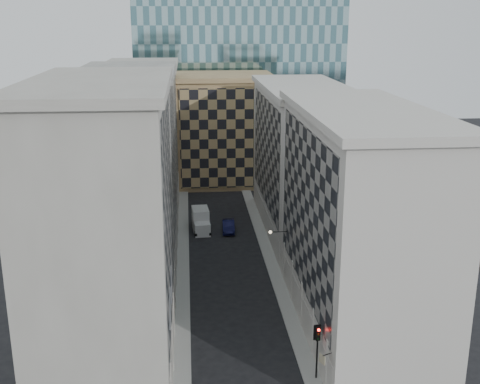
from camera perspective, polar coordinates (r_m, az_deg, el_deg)
sidewalk_west at (r=71.40m, az=-5.44°, el=-7.00°), size 1.50×100.00×0.15m
sidewalk_east at (r=72.03m, az=3.00°, el=-6.73°), size 1.50×100.00×0.15m
bldg_left_a at (r=49.84m, az=-12.36°, el=-3.32°), size 10.80×22.80×23.70m
bldg_left_b at (r=70.96m, az=-10.23°, el=2.26°), size 10.80×22.80×22.70m
bldg_left_c at (r=92.49m, az=-9.07°, el=5.26°), size 10.80×22.80×21.70m
bldg_right_a at (r=55.79m, az=11.04°, el=-2.74°), size 10.80×26.80×20.70m
bldg_right_b at (r=81.18m, az=5.88°, el=3.13°), size 10.80×28.80×19.70m
tan_block at (r=105.38m, az=-1.55°, el=6.03°), size 16.80×14.80×18.80m
church_tower at (r=117.68m, az=-3.07°, el=15.67°), size 7.20×7.20×51.50m
flagpoles_left at (r=46.29m, az=-6.61°, el=-9.74°), size 0.10×6.33×2.33m
bracket_lamp at (r=64.14m, az=3.05°, el=-3.81°), size 1.98×0.36×0.36m
traffic_light at (r=49.54m, az=7.36°, el=-13.81°), size 0.59×0.52×4.67m
box_truck at (r=82.48m, az=-3.72°, el=-2.80°), size 2.54×5.49×2.94m
dark_car at (r=82.08m, az=-1.10°, el=-3.24°), size 1.83×4.73×1.54m
shop_sign at (r=46.66m, az=7.84°, el=-15.40°), size 0.92×0.66×0.78m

